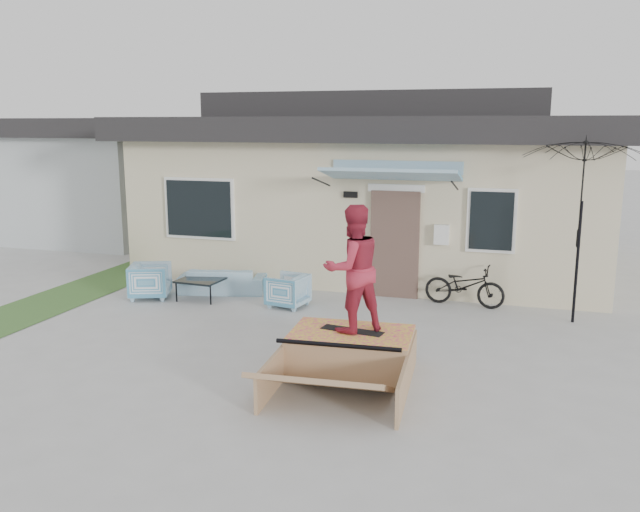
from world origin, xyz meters
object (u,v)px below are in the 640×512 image
(patio_umbrella, at_px, (580,222))
(skater, at_px, (353,266))
(bicycle, at_px, (465,281))
(armchair_left, at_px, (150,279))
(coffee_table, at_px, (202,288))
(skate_ramp, at_px, (351,352))
(skateboard, at_px, (352,330))
(armchair_right, at_px, (288,289))
(loveseat, at_px, (223,276))

(patio_umbrella, relative_size, skater, 1.31)
(bicycle, distance_m, skater, 4.09)
(armchair_left, relative_size, patio_umbrella, 0.33)
(skater, bearing_deg, coffee_table, -78.58)
(skate_ramp, bearing_deg, skateboard, 90.00)
(armchair_left, height_order, skateboard, armchair_left)
(bicycle, bearing_deg, skater, 170.00)
(armchair_right, bearing_deg, loveseat, -101.43)
(bicycle, relative_size, skate_ramp, 0.68)
(armchair_left, relative_size, coffee_table, 0.94)
(armchair_left, distance_m, skater, 5.48)
(patio_umbrella, height_order, skate_ramp, patio_umbrella)
(bicycle, bearing_deg, skate_ramp, 170.29)
(armchair_right, bearing_deg, bicycle, 117.44)
(armchair_right, height_order, bicycle, bicycle)
(skate_ramp, relative_size, skateboard, 2.52)
(armchair_right, height_order, skater, skater)
(loveseat, distance_m, skateboard, 4.91)
(skateboard, relative_size, skater, 0.50)
(armchair_right, distance_m, skateboard, 3.38)
(skateboard, bearing_deg, armchair_right, 133.70)
(patio_umbrella, xyz_separation_m, skater, (-3.09, -3.28, -0.27))
(loveseat, xyz_separation_m, coffee_table, (-0.18, -0.55, -0.14))
(loveseat, distance_m, bicycle, 4.79)
(armchair_right, xyz_separation_m, bicycle, (3.15, 1.04, 0.14))
(coffee_table, xyz_separation_m, skate_ramp, (3.75, -2.86, 0.08))
(skate_ramp, bearing_deg, skater, 90.00)
(bicycle, bearing_deg, armchair_right, 115.80)
(coffee_table, bearing_deg, skate_ramp, -37.30)
(loveseat, relative_size, patio_umbrella, 0.76)
(skate_ramp, xyz_separation_m, skater, (-0.00, 0.06, 1.20))
(skater, bearing_deg, loveseat, -85.07)
(armchair_left, height_order, coffee_table, armchair_left)
(loveseat, bearing_deg, skate_ramp, 123.06)
(coffee_table, bearing_deg, skateboard, -36.79)
(loveseat, distance_m, coffee_table, 0.60)
(skateboard, bearing_deg, patio_umbrella, 55.07)
(armchair_right, bearing_deg, patio_umbrella, 105.26)
(armchair_right, bearing_deg, skateboard, 44.57)
(loveseat, bearing_deg, patio_umbrella, 166.09)
(armchair_left, xyz_separation_m, bicycle, (5.93, 1.24, 0.10))
(armchair_left, height_order, patio_umbrella, patio_umbrella)
(skater, bearing_deg, skateboard, -131.79)
(patio_umbrella, distance_m, skate_ramp, 4.78)
(loveseat, distance_m, armchair_left, 1.42)
(coffee_table, bearing_deg, armchair_left, -165.00)
(armchair_left, height_order, skate_ramp, armchair_left)
(skater, bearing_deg, patio_umbrella, -175.08)
(skate_ramp, bearing_deg, loveseat, 132.39)
(armchair_left, relative_size, skater, 0.43)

